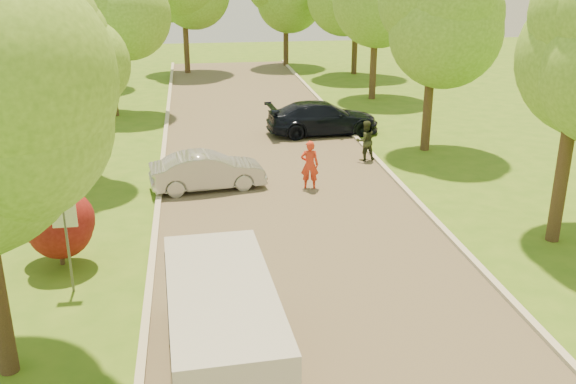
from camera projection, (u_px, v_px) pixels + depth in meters
ground at (358, 371)px, 12.09m from camera, size 100.00×100.00×0.00m
road at (292, 213)px, 19.51m from camera, size 8.00×60.00×0.01m
curb_left at (157, 219)px, 18.92m from camera, size 0.18×60.00×0.12m
curb_right at (419, 204)px, 20.07m from camera, size 0.18×60.00×0.12m
street_sign at (66, 230)px, 14.44m from camera, size 0.55×0.06×2.17m
red_shrub at (58, 224)px, 15.92m from camera, size 1.70×1.70×1.95m
tree_l_midb at (65, 48)px, 20.68m from camera, size 4.30×4.20×6.62m
tree_l_far at (109, 0)px, 29.72m from camera, size 4.92×4.80×7.79m
tree_r_midb at (439, 26)px, 24.34m from camera, size 4.51×4.40×7.01m
minivan at (222, 327)px, 11.77m from camera, size 2.16×4.96×1.81m
silver_sedan at (208, 171)px, 21.40m from camera, size 3.95×1.82×1.26m
dark_sedan at (323, 118)px, 28.10m from camera, size 5.04×2.31×1.43m
skateboarder at (263, 346)px, 11.28m from camera, size 1.19×0.95×1.61m
person_striped at (310, 165)px, 21.36m from camera, size 0.67×0.50×1.66m
person_olive at (365, 141)px, 24.36m from camera, size 0.85×0.72×1.55m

